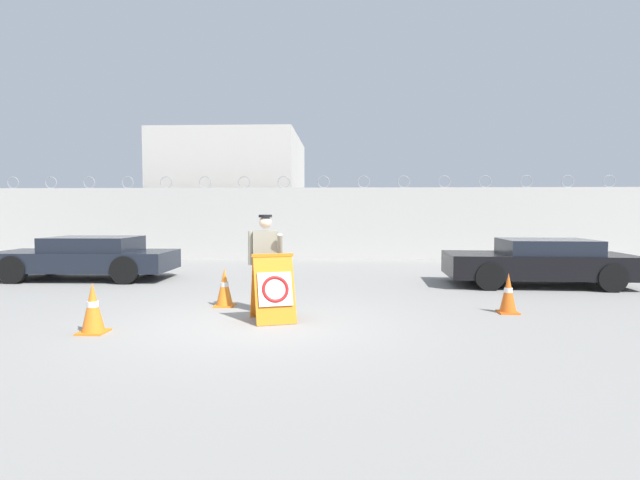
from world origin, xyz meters
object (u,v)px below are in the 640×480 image
object	(u,v)px
security_guard	(266,258)
traffic_cone_far	(93,308)
parked_car_far_side	(539,262)
parked_car_front_coupe	(87,257)
barricade_sign	(273,288)
traffic_cone_near	(225,287)
traffic_cone_mid	(508,293)

from	to	relation	value
security_guard	traffic_cone_far	world-z (taller)	security_guard
traffic_cone_far	parked_car_far_side	bearing A→B (deg)	31.08
parked_car_front_coupe	parked_car_far_side	bearing A→B (deg)	176.05
barricade_sign	traffic_cone_far	distance (m)	2.77
security_guard	traffic_cone_near	distance (m)	1.21
security_guard	parked_car_far_side	bearing A→B (deg)	24.12
traffic_cone_near	traffic_cone_far	world-z (taller)	traffic_cone_far
security_guard	traffic_cone_near	world-z (taller)	security_guard
traffic_cone_near	parked_car_front_coupe	size ratio (longest dim) A/B	0.16
traffic_cone_near	parked_car_front_coupe	bearing A→B (deg)	141.54
parked_car_far_side	traffic_cone_far	bearing A→B (deg)	34.11
barricade_sign	security_guard	size ratio (longest dim) A/B	0.64
traffic_cone_mid	parked_car_front_coupe	xyz separation A→B (m)	(-9.85, 4.09, 0.24)
traffic_cone_near	parked_car_far_side	bearing A→B (deg)	22.79
traffic_cone_near	traffic_cone_far	bearing A→B (deg)	-124.02
traffic_cone_mid	parked_car_front_coupe	distance (m)	10.67
traffic_cone_mid	traffic_cone_far	size ratio (longest dim) A/B	0.95
security_guard	traffic_cone_far	bearing A→B (deg)	-150.28
barricade_sign	security_guard	distance (m)	0.88
traffic_cone_near	parked_car_front_coupe	xyz separation A→B (m)	(-4.60, 3.65, 0.23)
traffic_cone_mid	parked_car_front_coupe	world-z (taller)	parked_car_front_coupe
traffic_cone_near	traffic_cone_far	xyz separation A→B (m)	(-1.48, -2.20, 0.01)
parked_car_far_side	traffic_cone_mid	bearing A→B (deg)	64.41
security_guard	parked_car_far_side	distance (m)	7.19
traffic_cone_near	security_guard	bearing A→B (deg)	-31.25
parked_car_front_coupe	parked_car_far_side	world-z (taller)	parked_car_front_coupe
traffic_cone_near	parked_car_front_coupe	world-z (taller)	parked_car_front_coupe
traffic_cone_mid	parked_car_far_side	bearing A→B (deg)	61.37
security_guard	traffic_cone_mid	world-z (taller)	security_guard
traffic_cone_far	parked_car_front_coupe	bearing A→B (deg)	118.04
barricade_sign	parked_car_far_side	bearing A→B (deg)	16.92
parked_car_far_side	parked_car_front_coupe	bearing A→B (deg)	-0.15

